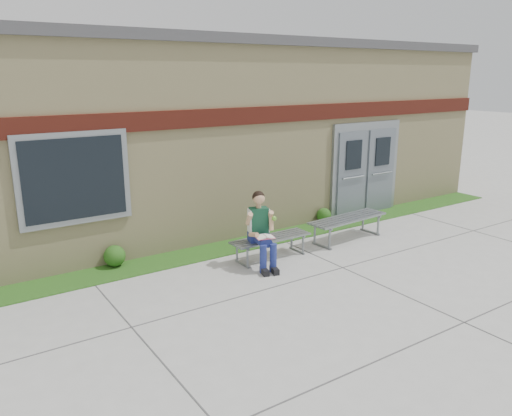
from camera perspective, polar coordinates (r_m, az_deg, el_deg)
ground at (r=8.35m, az=7.20°, el=-9.28°), size 80.00×80.00×0.00m
grass_strip at (r=10.30m, az=-2.30°, el=-4.32°), size 16.00×0.80×0.02m
school_building at (r=12.80m, az=-10.45°, el=8.89°), size 16.20×6.22×4.20m
bench_left at (r=9.54m, az=1.69°, el=-3.91°), size 1.63×0.46×0.42m
bench_right at (r=10.75m, az=10.43°, el=-1.64°), size 1.94×0.68×0.49m
girl at (r=9.06m, az=0.61°, el=-2.43°), size 0.57×0.92×1.38m
shrub_mid at (r=9.50m, az=-15.86°, el=-5.29°), size 0.39×0.39×0.39m
shrub_east at (r=11.92m, az=7.77°, el=-0.82°), size 0.34×0.34×0.34m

